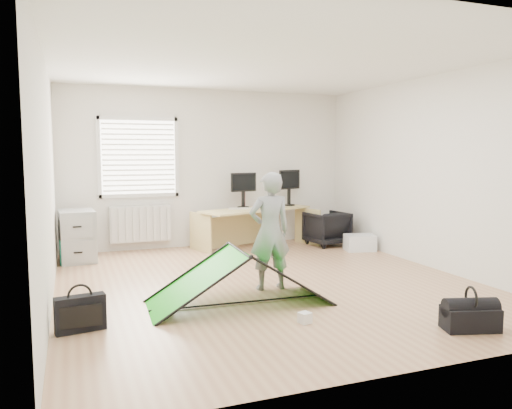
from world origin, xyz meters
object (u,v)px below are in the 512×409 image
object	(u,v)px
storage_crate	(360,243)
laptop_bag	(80,314)
kite	(239,277)
monitor_right	(289,192)
duffel_bag	(470,319)
desk	(256,228)
filing_cabinet	(77,236)
person	(270,231)
thermos	(243,200)
monitor_left	(243,195)
office_chair	(327,228)

from	to	relation	value
storage_crate	laptop_bag	distance (m)	5.03
laptop_bag	kite	bearing A→B (deg)	0.44
monitor_right	duffel_bag	size ratio (longest dim) A/B	1.00
desk	filing_cabinet	size ratio (longest dim) A/B	2.58
filing_cabinet	person	world-z (taller)	person
thermos	person	xyz separation A→B (m)	(-0.63, -2.78, -0.11)
desk	person	distance (m)	2.64
storage_crate	monitor_left	bearing A→B (deg)	148.55
monitor_left	laptop_bag	xyz separation A→B (m)	(-2.74, -3.40, -0.73)
monitor_left	laptop_bag	bearing A→B (deg)	-135.39
storage_crate	laptop_bag	bearing A→B (deg)	-151.99
monitor_left	monitor_right	bearing A→B (deg)	-2.85
filing_cabinet	laptop_bag	xyz separation A→B (m)	(-0.03, -3.15, -0.22)
duffel_bag	filing_cabinet	bearing A→B (deg)	143.70
desk	laptop_bag	xyz separation A→B (m)	(-2.92, -3.22, -0.17)
desk	monitor_left	world-z (taller)	monitor_left
office_chair	laptop_bag	bearing A→B (deg)	28.35
desk	monitor_left	bearing A→B (deg)	114.16
monitor_left	office_chair	xyz separation A→B (m)	(1.41, -0.41, -0.60)
desk	thermos	distance (m)	0.56
duffel_bag	thermos	bearing A→B (deg)	113.34
duffel_bag	monitor_right	bearing A→B (deg)	103.00
desk	office_chair	xyz separation A→B (m)	(1.24, -0.23, -0.04)
filing_cabinet	duffel_bag	xyz separation A→B (m)	(3.34, -4.37, -0.28)
desk	storage_crate	bearing A→B (deg)	-49.01
laptop_bag	office_chair	bearing A→B (deg)	26.36
filing_cabinet	monitor_right	bearing A→B (deg)	0.63
desk	monitor_left	xyz separation A→B (m)	(-0.17, 0.18, 0.56)
kite	storage_crate	distance (m)	3.51
duffel_bag	storage_crate	bearing A→B (deg)	89.58
monitor_left	monitor_right	xyz separation A→B (m)	(0.89, 0.06, 0.01)
person	kite	distance (m)	0.80
desk	duffel_bag	world-z (taller)	desk
monitor_left	monitor_right	distance (m)	0.89
office_chair	storage_crate	bearing A→B (deg)	106.91
person	storage_crate	distance (m)	2.87
monitor_right	person	bearing A→B (deg)	-140.49
monitor_right	thermos	xyz separation A→B (m)	(-0.85, 0.04, -0.10)
person	desk	bearing A→B (deg)	-105.91
monitor_left	duffel_bag	distance (m)	4.73
monitor_left	office_chair	distance (m)	1.59
office_chair	desk	bearing A→B (deg)	-17.89
filing_cabinet	duffel_bag	world-z (taller)	filing_cabinet
office_chair	duffel_bag	bearing A→B (deg)	71.94
person	filing_cabinet	bearing A→B (deg)	-47.74
filing_cabinet	office_chair	distance (m)	4.13
desk	duffel_bag	distance (m)	4.47
desk	thermos	bearing A→B (deg)	96.04
thermos	duffel_bag	size ratio (longest dim) A/B	0.53
thermos	filing_cabinet	bearing A→B (deg)	-172.72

